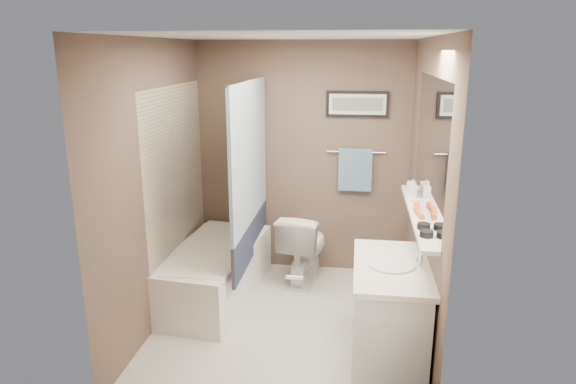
# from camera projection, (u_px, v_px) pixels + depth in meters

# --- Properties ---
(ground) EXTENTS (2.50, 2.50, 0.00)m
(ground) POSITION_uv_depth(u_px,v_px,m) (286.00, 323.00, 4.47)
(ground) COLOR beige
(ground) RESTS_ON ground
(ceiling) EXTENTS (2.20, 2.50, 0.04)m
(ceiling) POSITION_uv_depth(u_px,v_px,m) (285.00, 39.00, 3.83)
(ceiling) COLOR silver
(ceiling) RESTS_ON wall_back
(wall_back) EXTENTS (2.20, 0.04, 2.40)m
(wall_back) POSITION_uv_depth(u_px,v_px,m) (302.00, 160.00, 5.32)
(wall_back) COLOR brown
(wall_back) RESTS_ON ground
(wall_front) EXTENTS (2.20, 0.04, 2.40)m
(wall_front) POSITION_uv_depth(u_px,v_px,m) (256.00, 247.00, 2.98)
(wall_front) COLOR brown
(wall_front) RESTS_ON ground
(wall_left) EXTENTS (0.04, 2.50, 2.40)m
(wall_left) POSITION_uv_depth(u_px,v_px,m) (158.00, 186.00, 4.29)
(wall_left) COLOR brown
(wall_left) RESTS_ON ground
(wall_right) EXTENTS (0.04, 2.50, 2.40)m
(wall_right) POSITION_uv_depth(u_px,v_px,m) (422.00, 196.00, 4.01)
(wall_right) COLOR brown
(wall_right) RESTS_ON ground
(tile_surround) EXTENTS (0.02, 1.55, 2.00)m
(tile_surround) POSITION_uv_depth(u_px,v_px,m) (178.00, 193.00, 4.82)
(tile_surround) COLOR #C1B192
(tile_surround) RESTS_ON wall_left
(curtain_rod) EXTENTS (0.02, 1.55, 0.02)m
(curtain_rod) POSITION_uv_depth(u_px,v_px,m) (248.00, 80.00, 4.45)
(curtain_rod) COLOR silver
(curtain_rod) RESTS_ON wall_left
(curtain_upper) EXTENTS (0.03, 1.45, 1.28)m
(curtain_upper) POSITION_uv_depth(u_px,v_px,m) (249.00, 153.00, 4.63)
(curtain_upper) COLOR silver
(curtain_upper) RESTS_ON curtain_rod
(curtain_lower) EXTENTS (0.03, 1.45, 0.36)m
(curtain_lower) POSITION_uv_depth(u_px,v_px,m) (251.00, 239.00, 4.85)
(curtain_lower) COLOR #272F4A
(curtain_lower) RESTS_ON curtain_rod
(mirror) EXTENTS (0.02, 1.60, 1.00)m
(mirror) POSITION_uv_depth(u_px,v_px,m) (430.00, 146.00, 3.75)
(mirror) COLOR silver
(mirror) RESTS_ON wall_right
(shelf) EXTENTS (0.12, 1.60, 0.03)m
(shelf) POSITION_uv_depth(u_px,v_px,m) (417.00, 214.00, 3.90)
(shelf) COLOR silver
(shelf) RESTS_ON wall_right
(towel_bar) EXTENTS (0.60, 0.02, 0.02)m
(towel_bar) POSITION_uv_depth(u_px,v_px,m) (356.00, 152.00, 5.21)
(towel_bar) COLOR silver
(towel_bar) RESTS_ON wall_back
(towel) EXTENTS (0.34, 0.05, 0.44)m
(towel) POSITION_uv_depth(u_px,v_px,m) (355.00, 170.00, 5.24)
(towel) COLOR #86AFC3
(towel) RESTS_ON towel_bar
(art_frame) EXTENTS (0.62, 0.02, 0.26)m
(art_frame) POSITION_uv_depth(u_px,v_px,m) (357.00, 104.00, 5.10)
(art_frame) COLOR black
(art_frame) RESTS_ON wall_back
(art_mat) EXTENTS (0.56, 0.00, 0.20)m
(art_mat) POSITION_uv_depth(u_px,v_px,m) (357.00, 104.00, 5.08)
(art_mat) COLOR white
(art_mat) RESTS_ON art_frame
(art_image) EXTENTS (0.50, 0.00, 0.13)m
(art_image) POSITION_uv_depth(u_px,v_px,m) (357.00, 104.00, 5.08)
(art_image) COLOR #595959
(art_image) RESTS_ON art_mat
(door) EXTENTS (0.80, 0.02, 2.00)m
(door) POSITION_uv_depth(u_px,v_px,m) (350.00, 285.00, 2.95)
(door) COLOR silver
(door) RESTS_ON wall_front
(door_handle) EXTENTS (0.10, 0.02, 0.02)m
(door_handle) POSITION_uv_depth(u_px,v_px,m) (294.00, 278.00, 3.04)
(door_handle) COLOR silver
(door_handle) RESTS_ON door
(bathtub) EXTENTS (0.86, 1.57, 0.50)m
(bathtub) POSITION_uv_depth(u_px,v_px,m) (214.00, 273.00, 4.89)
(bathtub) COLOR white
(bathtub) RESTS_ON ground
(tub_rim) EXTENTS (0.56, 1.36, 0.02)m
(tub_rim) POSITION_uv_depth(u_px,v_px,m) (213.00, 248.00, 4.83)
(tub_rim) COLOR white
(tub_rim) RESTS_ON bathtub
(toilet) EXTENTS (0.53, 0.78, 0.74)m
(toilet) POSITION_uv_depth(u_px,v_px,m) (304.00, 246.00, 5.24)
(toilet) COLOR white
(toilet) RESTS_ON ground
(vanity) EXTENTS (0.54, 0.92, 0.80)m
(vanity) POSITION_uv_depth(u_px,v_px,m) (391.00, 321.00, 3.73)
(vanity) COLOR silver
(vanity) RESTS_ON ground
(countertop) EXTENTS (0.54, 0.96, 0.04)m
(countertop) POSITION_uv_depth(u_px,v_px,m) (392.00, 267.00, 3.62)
(countertop) COLOR silver
(countertop) RESTS_ON vanity
(sink_basin) EXTENTS (0.34, 0.34, 0.01)m
(sink_basin) POSITION_uv_depth(u_px,v_px,m) (391.00, 264.00, 3.61)
(sink_basin) COLOR silver
(sink_basin) RESTS_ON countertop
(faucet_spout) EXTENTS (0.02, 0.02, 0.10)m
(faucet_spout) POSITION_uv_depth(u_px,v_px,m) (421.00, 260.00, 3.58)
(faucet_spout) COLOR silver
(faucet_spout) RESTS_ON countertop
(faucet_knob) EXTENTS (0.05, 0.05, 0.05)m
(faucet_knob) POSITION_uv_depth(u_px,v_px,m) (419.00, 257.00, 3.68)
(faucet_knob) COLOR silver
(faucet_knob) RESTS_ON countertop
(candle_bowl_near) EXTENTS (0.09, 0.09, 0.04)m
(candle_bowl_near) POSITION_uv_depth(u_px,v_px,m) (426.00, 234.00, 3.37)
(candle_bowl_near) COLOR black
(candle_bowl_near) RESTS_ON shelf
(candle_bowl_far) EXTENTS (0.09, 0.09, 0.04)m
(candle_bowl_far) POSITION_uv_depth(u_px,v_px,m) (424.00, 226.00, 3.52)
(candle_bowl_far) COLOR black
(candle_bowl_far) RESTS_ON shelf
(hair_brush_front) EXTENTS (0.06, 0.22, 0.04)m
(hair_brush_front) POSITION_uv_depth(u_px,v_px,m) (419.00, 212.00, 3.81)
(hair_brush_front) COLOR #C95F1C
(hair_brush_front) RESTS_ON shelf
(hair_brush_back) EXTENTS (0.06, 0.22, 0.04)m
(hair_brush_back) POSITION_uv_depth(u_px,v_px,m) (417.00, 207.00, 3.93)
(hair_brush_back) COLOR #E34E20
(hair_brush_back) RESTS_ON shelf
(pink_comb) EXTENTS (0.05, 0.16, 0.01)m
(pink_comb) POSITION_uv_depth(u_px,v_px,m) (415.00, 203.00, 4.11)
(pink_comb) COLOR pink
(pink_comb) RESTS_ON shelf
(glass_jar) EXTENTS (0.08, 0.08, 0.10)m
(glass_jar) POSITION_uv_depth(u_px,v_px,m) (411.00, 187.00, 4.39)
(glass_jar) COLOR white
(glass_jar) RESTS_ON shelf
(soap_bottle) EXTENTS (0.07, 0.07, 0.14)m
(soap_bottle) POSITION_uv_depth(u_px,v_px,m) (413.00, 188.00, 4.28)
(soap_bottle) COLOR #999999
(soap_bottle) RESTS_ON shelf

